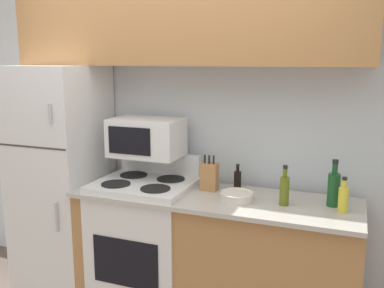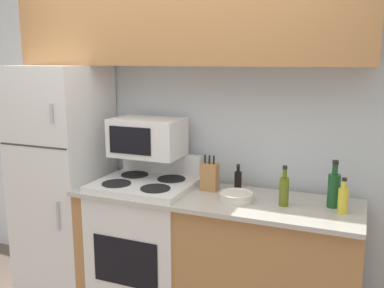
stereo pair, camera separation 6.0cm
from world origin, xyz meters
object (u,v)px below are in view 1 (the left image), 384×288
Objects in this scene: bottle_wine_green at (334,188)px; bottle_olive_oil at (284,190)px; microwave at (147,137)px; knife_block at (209,176)px; stove at (145,241)px; refrigerator at (62,179)px; bottle_cooking_spray at (343,198)px; bottle_soy_sauce at (238,179)px; bowl at (237,196)px.

bottle_olive_oil is (-0.29, -0.09, -0.02)m from bottle_wine_green.
knife_block is at bearing -1.28° from microwave.
microwave is at bearing 106.04° from stove.
bottle_wine_green is (2.06, 0.04, 0.14)m from refrigerator.
bottle_cooking_spray is (2.12, -0.06, 0.11)m from refrigerator.
stove is 6.19× the size of bottle_soy_sauce.
bottle_wine_green is 1.15× the size of bottle_olive_oil.
bottle_wine_green is at bearing 3.14° from stove.
knife_block is 0.85× the size of bottle_wine_green.
microwave is at bearing 172.32° from bottle_olive_oil.
refrigerator is at bearing -172.79° from bottle_soy_sauce.
bottle_soy_sauce is at bearing 147.59° from bottle_olive_oil.
bottle_wine_green is at bearing 11.69° from bowl.
bottle_wine_green is 0.68m from bottle_soy_sauce.
stove is 1.41m from bottle_wine_green.
knife_block is 1.42× the size of bottle_soy_sauce.
knife_block is at bearing -149.24° from bottle_soy_sauce.
bottle_wine_green reaches higher than bottle_soy_sauce.
microwave is 2.03× the size of knife_block.
bowl is 0.73× the size of bottle_wine_green.
bottle_cooking_spray is at bearing -1.00° from stove.
bottle_soy_sauce reaches higher than bowl.
bottle_olive_oil is at bearing 5.31° from bowl.
refrigerator reaches higher than bowl.
refrigerator reaches higher than microwave.
microwave is 0.55m from knife_block.
bottle_cooking_spray is at bearing 2.40° from bowl.
stove is 3.71× the size of bottle_wine_green.
bowl is 1.00× the size of bottle_cooking_spray.
stove is at bearing 175.86° from bowl.
refrigerator is 1.77m from bottle_olive_oil.
refrigerator is 8.08× the size of bowl.
bottle_wine_green is (-0.06, 0.10, 0.03)m from bottle_cooking_spray.
microwave is 0.82m from bowl.
bottle_soy_sauce is at bearing 104.48° from bowl.
microwave is 1.35m from bottle_wine_green.
bowl is 0.61m from bottle_wine_green.
stove is at bearing 179.00° from bottle_cooking_spray.
refrigerator reaches higher than bottle_soy_sauce.
bottle_olive_oil reaches higher than bowl.
refrigerator is at bearing 176.63° from bowl.
stove is 2.15× the size of microwave.
bottle_olive_oil is (0.55, -0.13, 0.00)m from knife_block.
microwave is 1.43m from bottle_cooking_spray.
knife_block is (1.22, 0.07, 0.12)m from refrigerator.
microwave is at bearing 167.18° from bowl.
microwave is at bearing 178.72° from knife_block.
bottle_soy_sauce is 0.44m from bottle_olive_oil.
microwave reaches higher than knife_block.
knife_block reaches higher than bottle_cooking_spray.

